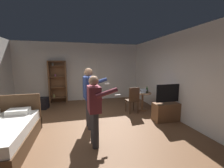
# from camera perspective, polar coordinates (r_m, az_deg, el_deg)

# --- Properties ---
(ground_plane) EXTENTS (7.23, 7.23, 0.00)m
(ground_plane) POSITION_cam_1_polar(r_m,az_deg,el_deg) (4.27, -10.66, -17.46)
(ground_plane) COLOR brown
(wall_back) EXTENTS (6.22, 0.12, 2.86)m
(wall_back) POSITION_cam_1_polar(r_m,az_deg,el_deg) (7.21, -12.71, 4.82)
(wall_back) COLOR silver
(wall_back) RESTS_ON ground_plane
(wall_right) EXTENTS (0.12, 6.82, 2.86)m
(wall_right) POSITION_cam_1_polar(r_m,az_deg,el_deg) (5.05, 25.87, 2.78)
(wall_right) COLOR silver
(wall_right) RESTS_ON ground_plane
(doorway_frame) EXTENTS (0.93, 0.08, 2.13)m
(doorway_frame) POSITION_cam_1_polar(r_m,az_deg,el_deg) (7.17, -9.26, 3.21)
(doorway_frame) COLOR white
(doorway_frame) RESTS_ON ground_plane
(bookshelf) EXTENTS (0.80, 0.32, 1.99)m
(bookshelf) POSITION_cam_1_polar(r_m,az_deg,el_deg) (7.06, -21.38, 1.37)
(bookshelf) COLOR brown
(bookshelf) RESTS_ON ground_plane
(tv_flatscreen) EXTENTS (1.05, 0.40, 1.20)m
(tv_flatscreen) POSITION_cam_1_polar(r_m,az_deg,el_deg) (4.98, 22.34, -9.63)
(tv_flatscreen) COLOR brown
(tv_flatscreen) RESTS_ON ground_plane
(side_table) EXTENTS (0.68, 0.68, 0.70)m
(side_table) POSITION_cam_1_polar(r_m,az_deg,el_deg) (5.75, 12.43, -5.67)
(side_table) COLOR brown
(side_table) RESTS_ON ground_plane
(laptop) EXTENTS (0.36, 0.36, 0.16)m
(laptop) POSITION_cam_1_polar(r_m,az_deg,el_deg) (5.64, 12.49, -3.06)
(laptop) COLOR black
(laptop) RESTS_ON side_table
(bottle_on_table) EXTENTS (0.06, 0.06, 0.26)m
(bottle_on_table) POSITION_cam_1_polar(r_m,az_deg,el_deg) (5.67, 14.17, -2.45)
(bottle_on_table) COLOR #2B521F
(bottle_on_table) RESTS_ON side_table
(wooden_chair) EXTENTS (0.46, 0.46, 0.99)m
(wooden_chair) POSITION_cam_1_polar(r_m,az_deg,el_deg) (5.28, 8.59, -6.06)
(wooden_chair) COLOR #4C331E
(wooden_chair) RESTS_ON ground_plane
(person_blue_shirt) EXTENTS (0.67, 0.55, 1.59)m
(person_blue_shirt) POSITION_cam_1_polar(r_m,az_deg,el_deg) (3.14, -7.13, -9.12)
(person_blue_shirt) COLOR #333338
(person_blue_shirt) RESTS_ON ground_plane
(person_striped_shirt) EXTENTS (0.69, 0.63, 1.73)m
(person_striped_shirt) POSITION_cam_1_polar(r_m,az_deg,el_deg) (3.99, -9.31, -3.88)
(person_striped_shirt) COLOR #333338
(person_striped_shirt) RESTS_ON ground_plane
(suitcase_dark) EXTENTS (0.51, 0.31, 0.40)m
(suitcase_dark) POSITION_cam_1_polar(r_m,az_deg,el_deg) (6.43, -27.65, -7.50)
(suitcase_dark) COLOR #1E2D38
(suitcase_dark) RESTS_ON ground_plane
(suitcase_small) EXTENTS (0.53, 0.47, 0.47)m
(suitcase_small) POSITION_cam_1_polar(r_m,az_deg,el_deg) (6.45, -26.91, -7.08)
(suitcase_small) COLOR black
(suitcase_small) RESTS_ON ground_plane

